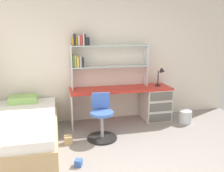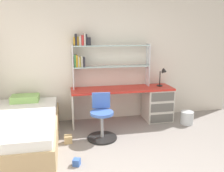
# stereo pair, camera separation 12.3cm
# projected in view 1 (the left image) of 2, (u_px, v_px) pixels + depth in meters

# --- Properties ---
(room_shell) EXTENTS (5.59, 6.04, 2.55)m
(room_shell) POSITION_uv_depth(u_px,v_px,m) (45.00, 71.00, 3.29)
(room_shell) COLOR silver
(room_shell) RESTS_ON ground_plane
(desk) EXTENTS (2.06, 0.55, 0.72)m
(desk) POSITION_uv_depth(u_px,v_px,m) (146.00, 101.00, 4.88)
(desk) COLOR red
(desk) RESTS_ON ground_plane
(bookshelf_hutch) EXTENTS (1.57, 0.22, 1.09)m
(bookshelf_hutch) POSITION_uv_depth(u_px,v_px,m) (98.00, 55.00, 4.59)
(bookshelf_hutch) COLOR silver
(bookshelf_hutch) RESTS_ON desk
(desk_lamp) EXTENTS (0.20, 0.17, 0.38)m
(desk_lamp) POSITION_uv_depth(u_px,v_px,m) (162.00, 74.00, 4.83)
(desk_lamp) COLOR black
(desk_lamp) RESTS_ON desk
(swivel_chair) EXTENTS (0.52, 0.52, 0.79)m
(swivel_chair) POSITION_uv_depth(u_px,v_px,m) (102.00, 121.00, 4.03)
(swivel_chair) COLOR black
(swivel_chair) RESTS_ON ground_plane
(bed_platform) EXTENTS (1.20, 2.04, 0.67)m
(bed_platform) POSITION_uv_depth(u_px,v_px,m) (19.00, 132.00, 3.67)
(bed_platform) COLOR tan
(bed_platform) RESTS_ON ground_plane
(waste_bin) EXTENTS (0.26, 0.26, 0.26)m
(waste_bin) POSITION_uv_depth(u_px,v_px,m) (185.00, 117.00, 4.75)
(waste_bin) COLOR silver
(waste_bin) RESTS_ON ground_plane
(toy_block_natural_0) EXTENTS (0.13, 0.13, 0.13)m
(toy_block_natural_0) POSITION_uv_depth(u_px,v_px,m) (68.00, 140.00, 3.88)
(toy_block_natural_0) COLOR tan
(toy_block_natural_0) RESTS_ON ground_plane
(toy_block_blue_2) EXTENTS (0.12, 0.12, 0.10)m
(toy_block_blue_2) POSITION_uv_depth(u_px,v_px,m) (78.00, 163.00, 3.23)
(toy_block_blue_2) COLOR #3860B7
(toy_block_blue_2) RESTS_ON ground_plane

